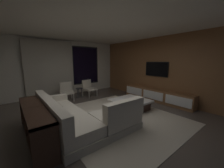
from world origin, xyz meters
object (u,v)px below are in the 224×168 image
object	(u,v)px
sectional_couch	(78,118)
book_stack_on_coffee_table	(128,100)
side_stool	(79,90)
media_console	(157,95)
coffee_table	(130,104)
console_table_behind_couch	(35,122)
accent_chair_near_window	(89,87)
mounted_tv	(156,69)
accent_chair_by_curtain	(66,90)

from	to	relation	value
sectional_couch	book_stack_on_coffee_table	world-z (taller)	sectional_couch
sectional_couch	side_stool	bearing A→B (deg)	64.73
side_stool	media_console	bearing A→B (deg)	-46.62
coffee_table	console_table_behind_couch	distance (m)	2.91
coffee_table	accent_chair_near_window	xyz separation A→B (m)	(-0.26, 2.54, 0.25)
book_stack_on_coffee_table	media_console	size ratio (longest dim) A/B	0.09
coffee_table	mounted_tv	bearing A→B (deg)	6.20
accent_chair_near_window	media_console	size ratio (longest dim) A/B	0.25
book_stack_on_coffee_table	accent_chair_by_curtain	size ratio (longest dim) A/B	0.35
media_console	sectional_couch	bearing A→B (deg)	-178.68
sectional_couch	media_console	xyz separation A→B (m)	(3.59, 0.08, -0.04)
media_console	mounted_tv	bearing A→B (deg)	47.55
book_stack_on_coffee_table	sectional_couch	bearing A→B (deg)	-178.89
book_stack_on_coffee_table	side_stool	bearing A→B (deg)	103.29
side_stool	media_console	xyz separation A→B (m)	(2.37, -2.51, -0.12)
console_table_behind_couch	sectional_couch	bearing A→B (deg)	-8.17
accent_chair_by_curtain	console_table_behind_couch	xyz separation A→B (m)	(-1.55, -2.50, -0.02)
accent_chair_by_curtain	book_stack_on_coffee_table	bearing A→B (deg)	-65.40
book_stack_on_coffee_table	mounted_tv	bearing A→B (deg)	7.17
console_table_behind_couch	mounted_tv	bearing A→B (deg)	1.83
accent_chair_by_curtain	side_stool	bearing A→B (deg)	-3.48
sectional_couch	coffee_table	size ratio (longest dim) A/B	2.16
sectional_couch	accent_chair_by_curtain	bearing A→B (deg)	76.30
accent_chair_near_window	media_console	distance (m)	3.16
side_stool	media_console	size ratio (longest dim) A/B	0.15
media_console	mounted_tv	world-z (taller)	mounted_tv
side_stool	media_console	distance (m)	3.45
media_console	accent_chair_by_curtain	bearing A→B (deg)	139.26
sectional_couch	accent_chair_by_curtain	xyz separation A→B (m)	(0.64, 2.63, 0.14)
book_stack_on_coffee_table	accent_chair_by_curtain	bearing A→B (deg)	114.60
coffee_table	console_table_behind_couch	bearing A→B (deg)	179.12
media_console	side_stool	bearing A→B (deg)	133.38
console_table_behind_couch	book_stack_on_coffee_table	bearing A→B (deg)	-2.00
console_table_behind_couch	accent_chair_near_window	bearing A→B (deg)	43.43
coffee_table	side_stool	xyz separation A→B (m)	(-0.76, 2.51, 0.19)
accent_chair_near_window	console_table_behind_couch	bearing A→B (deg)	-136.57
sectional_couch	accent_chair_by_curtain	world-z (taller)	sectional_couch
book_stack_on_coffee_table	accent_chair_near_window	world-z (taller)	accent_chair_near_window
coffee_table	book_stack_on_coffee_table	world-z (taller)	book_stack_on_coffee_table
book_stack_on_coffee_table	accent_chair_by_curtain	distance (m)	2.85
coffee_table	accent_chair_by_curtain	bearing A→B (deg)	117.93
accent_chair_near_window	side_stool	distance (m)	0.50
mounted_tv	coffee_table	bearing A→B (deg)	-173.80
sectional_couch	mounted_tv	size ratio (longest dim) A/B	2.32
book_stack_on_coffee_table	mounted_tv	size ratio (longest dim) A/B	0.26
coffee_table	accent_chair_by_curtain	world-z (taller)	accent_chair_by_curtain
accent_chair_near_window	mounted_tv	world-z (taller)	mounted_tv
accent_chair_near_window	console_table_behind_couch	size ratio (longest dim) A/B	0.37
coffee_table	side_stool	world-z (taller)	side_stool
book_stack_on_coffee_table	console_table_behind_couch	bearing A→B (deg)	178.00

